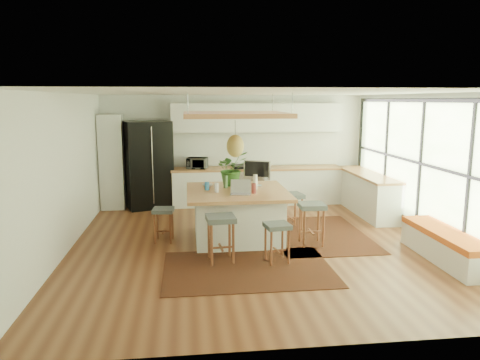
{
  "coord_description": "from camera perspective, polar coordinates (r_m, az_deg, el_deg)",
  "views": [
    {
      "loc": [
        -1.18,
        -7.78,
        2.58
      ],
      "look_at": [
        -0.2,
        0.5,
        1.1
      ],
      "focal_mm": 33.81,
      "sensor_mm": 36.0,
      "label": 1
    }
  ],
  "objects": [
    {
      "name": "right_counter_top",
      "position": [
        10.74,
        15.85,
        0.69
      ],
      "size": [
        0.64,
        2.54,
        0.05
      ],
      "primitive_type": "cube",
      "color": "#A36439",
      "rests_on": "right_counter_base"
    },
    {
      "name": "laptop",
      "position": [
        7.97,
        0.06,
        -1.0
      ],
      "size": [
        0.42,
        0.44,
        0.27
      ],
      "primitive_type": null,
      "rotation": [
        0.0,
        0.0,
        -0.16
      ],
      "color": "#A5A5AA",
      "rests_on": "island"
    },
    {
      "name": "rug_right",
      "position": [
        8.98,
        9.78,
        -6.76
      ],
      "size": [
        1.8,
        2.6,
        0.01
      ],
      "primitive_type": "cube",
      "color": "black",
      "rests_on": "floor"
    },
    {
      "name": "ceiling_panel",
      "position": [
        8.24,
        -0.61,
        6.38
      ],
      "size": [
        1.86,
        1.86,
        0.8
      ],
      "primitive_type": null,
      "color": "#A36439",
      "rests_on": "ceiling"
    },
    {
      "name": "floor",
      "position": [
        8.28,
        1.8,
        -8.09
      ],
      "size": [
        7.0,
        7.0,
        0.0
      ],
      "primitive_type": "plane",
      "color": "#5C2E1A",
      "rests_on": "ground"
    },
    {
      "name": "window_bench",
      "position": [
        8.11,
        24.45,
        -7.57
      ],
      "size": [
        0.52,
        2.0,
        0.5
      ],
      "primitive_type": null,
      "color": "silver",
      "rests_on": "floor"
    },
    {
      "name": "microwave",
      "position": [
        11.06,
        -5.42,
        2.28
      ],
      "size": [
        0.53,
        0.37,
        0.33
      ],
      "primitive_type": "imported",
      "rotation": [
        0.0,
        0.0,
        -0.22
      ],
      "color": "#A5A5AA",
      "rests_on": "back_counter_top"
    },
    {
      "name": "wall_left",
      "position": [
        8.14,
        -21.39,
        0.68
      ],
      "size": [
        0.0,
        7.0,
        7.0
      ],
      "primitive_type": "plane",
      "rotation": [
        1.57,
        0.0,
        1.57
      ],
      "color": "white",
      "rests_on": "ground"
    },
    {
      "name": "stool_near_right",
      "position": [
        7.31,
        4.7,
        -7.69
      ],
      "size": [
        0.43,
        0.43,
        0.65
      ],
      "primitive_type": null,
      "rotation": [
        0.0,
        0.0,
        0.15
      ],
      "color": "#434A4B",
      "rests_on": "floor"
    },
    {
      "name": "wall_right",
      "position": [
        9.04,
        22.69,
        1.46
      ],
      "size": [
        0.0,
        7.0,
        7.0
      ],
      "primitive_type": "plane",
      "rotation": [
        1.57,
        0.0,
        -1.57
      ],
      "color": "white",
      "rests_on": "ground"
    },
    {
      "name": "back_counter_top",
      "position": [
        11.22,
        2.2,
        1.46
      ],
      "size": [
        4.24,
        0.64,
        0.05
      ],
      "primitive_type": "cube",
      "color": "#A36439",
      "rests_on": "back_counter_base"
    },
    {
      "name": "island_bottle_0",
      "position": [
        8.41,
        -4.17,
        -0.62
      ],
      "size": [
        0.07,
        0.07,
        0.19
      ],
      "primitive_type": "cylinder",
      "color": "#2F7CBE",
      "rests_on": "island"
    },
    {
      "name": "upper_cabinets",
      "position": [
        11.24,
        2.13,
        7.87
      ],
      "size": [
        4.2,
        0.34,
        0.7
      ],
      "primitive_type": "cube",
      "color": "silver",
      "rests_on": "wall_back"
    },
    {
      "name": "stool_left_side",
      "position": [
        8.45,
        -9.62,
        -5.34
      ],
      "size": [
        0.41,
        0.41,
        0.63
      ],
      "primitive_type": null,
      "rotation": [
        0.0,
        0.0,
        -1.67
      ],
      "color": "#434A4B",
      "rests_on": "floor"
    },
    {
      "name": "stool_right_front",
      "position": [
        8.26,
        8.99,
        -5.68
      ],
      "size": [
        0.46,
        0.46,
        0.76
      ],
      "primitive_type": null,
      "rotation": [
        0.0,
        0.0,
        1.55
      ],
      "color": "#434A4B",
      "rests_on": "floor"
    },
    {
      "name": "wall_back",
      "position": [
        11.41,
        -0.77,
        3.88
      ],
      "size": [
        6.5,
        0.0,
        6.5
      ],
      "primitive_type": "plane",
      "rotation": [
        1.57,
        0.0,
        0.0
      ],
      "color": "white",
      "rests_on": "ground"
    },
    {
      "name": "backsplash",
      "position": [
        11.46,
        1.98,
        3.91
      ],
      "size": [
        4.2,
        0.02,
        0.8
      ],
      "primitive_type": "cube",
      "color": "white",
      "rests_on": "wall_back"
    },
    {
      "name": "right_counter_base",
      "position": [
        10.82,
        15.73,
        -1.72
      ],
      "size": [
        0.6,
        2.5,
        0.88
      ],
      "primitive_type": "cube",
      "color": "silver",
      "rests_on": "floor"
    },
    {
      "name": "island",
      "position": [
        8.47,
        -0.36,
        -4.39
      ],
      "size": [
        1.85,
        1.85,
        0.93
      ],
      "primitive_type": null,
      "color": "#A36439",
      "rests_on": "floor"
    },
    {
      "name": "monitor",
      "position": [
        8.77,
        2.15,
        0.94
      ],
      "size": [
        0.57,
        0.43,
        0.51
      ],
      "primitive_type": null,
      "rotation": [
        0.0,
        0.0,
        -0.48
      ],
      "color": "#A5A5AA",
      "rests_on": "island"
    },
    {
      "name": "rug_near",
      "position": [
        7.12,
        1.01,
        -11.14
      ],
      "size": [
        2.6,
        1.8,
        0.01
      ],
      "primitive_type": "cube",
      "color": "black",
      "rests_on": "floor"
    },
    {
      "name": "range",
      "position": [
        11.25,
        0.93,
        -0.58
      ],
      "size": [
        0.76,
        0.62,
        1.0
      ],
      "primitive_type": null,
      "color": "#A5A5AA",
      "rests_on": "floor"
    },
    {
      "name": "stool_right_back",
      "position": [
        9.18,
        6.44,
        -4.03
      ],
      "size": [
        0.5,
        0.5,
        0.74
      ],
      "primitive_type": null,
      "rotation": [
        0.0,
        0.0,
        1.74
      ],
      "color": "#434A4B",
      "rests_on": "floor"
    },
    {
      "name": "island_bottle_3",
      "position": [
        8.45,
        1.95,
        -0.55
      ],
      "size": [
        0.07,
        0.07,
        0.19
      ],
      "primitive_type": "cylinder",
      "color": "white",
      "rests_on": "island"
    },
    {
      "name": "window_wall",
      "position": [
        9.01,
        22.55,
        1.77
      ],
      "size": [
        0.1,
        6.2,
        2.6
      ],
      "primitive_type": null,
      "color": "black",
      "rests_on": "wall_right"
    },
    {
      "name": "fridge",
      "position": [
        11.12,
        -11.49,
        1.31
      ],
      "size": [
        1.24,
        1.1,
        2.09
      ],
      "primitive_type": null,
      "rotation": [
        0.0,
        0.0,
        0.32
      ],
      "color": "black",
      "rests_on": "floor"
    },
    {
      "name": "island_bottle_4",
      "position": [
        8.58,
        -1.88,
        -0.39
      ],
      "size": [
        0.07,
        0.07,
        0.19
      ],
      "primitive_type": "cylinder",
      "color": "#507647",
      "rests_on": "island"
    },
    {
      "name": "island_bottle_2",
      "position": [
        8.09,
        1.63,
        -1.02
      ],
      "size": [
        0.07,
        0.07,
        0.19
      ],
      "primitive_type": "cylinder",
      "color": "maroon",
      "rests_on": "island"
    },
    {
      "name": "pantry",
      "position": [
        11.2,
        -15.79,
        2.22
      ],
      "size": [
        0.55,
        0.6,
        2.25
      ],
      "primitive_type": "cube",
      "color": "silver",
      "rests_on": "floor"
    },
    {
      "name": "ceiling",
      "position": [
        7.87,
        1.91,
        10.93
      ],
      "size": [
        7.0,
        7.0,
        0.0
      ],
      "primitive_type": "plane",
      "rotation": [
        3.14,
        0.0,
        0.0
      ],
      "color": "white",
      "rests_on": "ground"
    },
    {
      "name": "island_bowl",
      "position": [
        8.75,
        -4.14,
        -0.66
      ],
      "size": [
        0.22,
        0.22,
        0.05
      ],
      "primitive_type": "imported",
      "rotation": [
        0.0,
        0.0,
        0.1
      ],
      "color": "white",
      "rests_on": "island"
    },
    {
      "name": "island_bottle_1",
      "position": [
        8.17,
        -3.04,
        -0.92
      ],
      "size": [
        0.07,
        0.07,
        0.19
      ],
      "primitive_type": "cylinder",
      "color": "white",
      "rests_on": "island"
    },
    {
      "name": "wall_front",
      "position": [
        4.61,
        8.37,
        -5.56
      ],
      "size": [
        6.5,
        0.0,
        6.5
      ],
      "primitive_type": "plane",
      "rotation": [
        -1.57,
        0.0,
        0.0
      ],
      "color": "white",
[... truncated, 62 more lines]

